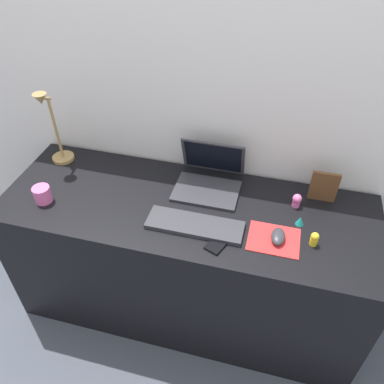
{
  "coord_description": "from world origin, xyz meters",
  "views": [
    {
      "loc": [
        0.35,
        -1.23,
        1.92
      ],
      "look_at": [
        0.03,
        0.0,
        0.83
      ],
      "focal_mm": 36.25,
      "sensor_mm": 36.0,
      "label": 1
    }
  ],
  "objects": [
    {
      "name": "desk",
      "position": [
        0.0,
        0.0,
        0.37
      ],
      "size": [
        1.7,
        0.6,
        0.74
      ],
      "primitive_type": "cube",
      "color": "black",
      "rests_on": "ground_plane"
    },
    {
      "name": "coffee_mug",
      "position": [
        -0.64,
        -0.13,
        0.78
      ],
      "size": [
        0.08,
        0.08,
        0.08
      ],
      "primitive_type": "cylinder",
      "color": "pink",
      "rests_on": "desk"
    },
    {
      "name": "desk_lamp",
      "position": [
        -0.71,
        0.16,
        0.93
      ],
      "size": [
        0.11,
        0.14,
        0.39
      ],
      "color": "#A5844C",
      "rests_on": "desk"
    },
    {
      "name": "toy_figurine_teal",
      "position": [
        0.5,
        0.01,
        0.76
      ],
      "size": [
        0.04,
        0.04,
        0.04
      ],
      "primitive_type": "cone",
      "color": "teal",
      "rests_on": "desk"
    },
    {
      "name": "keyboard",
      "position": [
        0.07,
        -0.11,
        0.75
      ],
      "size": [
        0.41,
        0.13,
        0.02
      ],
      "primitive_type": "cube",
      "color": "#333338",
      "rests_on": "desk"
    },
    {
      "name": "back_wall",
      "position": [
        0.0,
        0.34,
        0.79
      ],
      "size": [
        2.9,
        0.05,
        1.58
      ],
      "primitive_type": "cube",
      "color": "silver",
      "rests_on": "ground_plane"
    },
    {
      "name": "picture_frame",
      "position": [
        0.58,
        0.2,
        0.81
      ],
      "size": [
        0.12,
        0.02,
        0.15
      ],
      "primitive_type": "cube",
      "color": "brown",
      "rests_on": "desk"
    },
    {
      "name": "laptop",
      "position": [
        0.06,
        0.18,
        0.79
      ],
      "size": [
        0.3,
        0.27,
        0.21
      ],
      "color": "#333338",
      "rests_on": "desk"
    },
    {
      "name": "mousepad",
      "position": [
        0.4,
        -0.1,
        0.74
      ],
      "size": [
        0.21,
        0.17,
        0.0
      ],
      "primitive_type": "cube",
      "color": "red",
      "rests_on": "desk"
    },
    {
      "name": "cell_phone",
      "position": [
        0.19,
        -0.18,
        0.74
      ],
      "size": [
        0.11,
        0.14,
        0.01
      ],
      "primitive_type": "cube",
      "rotation": [
        0.0,
        0.0,
        -0.38
      ],
      "color": "black",
      "rests_on": "desk"
    },
    {
      "name": "mouse",
      "position": [
        0.41,
        -0.1,
        0.76
      ],
      "size": [
        0.06,
        0.1,
        0.03
      ],
      "primitive_type": "ellipsoid",
      "color": "#333338",
      "rests_on": "mousepad"
    },
    {
      "name": "ground_plane",
      "position": [
        0.0,
        0.0,
        0.0
      ],
      "size": [
        6.0,
        6.0,
        0.0
      ],
      "primitive_type": "plane",
      "color": "#474C56"
    },
    {
      "name": "toy_figurine_yellow",
      "position": [
        0.55,
        -0.09,
        0.77
      ],
      "size": [
        0.03,
        0.03,
        0.06
      ],
      "color": "yellow",
      "rests_on": "desk"
    },
    {
      "name": "toy_figurine_pink",
      "position": [
        0.47,
        0.13,
        0.77
      ],
      "size": [
        0.04,
        0.04,
        0.06
      ],
      "color": "pink",
      "rests_on": "desk"
    }
  ]
}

